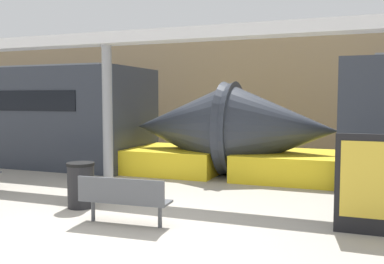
{
  "coord_description": "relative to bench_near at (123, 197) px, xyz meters",
  "views": [
    {
      "loc": [
        3.51,
        -5.84,
        2.15
      ],
      "look_at": [
        0.11,
        3.17,
        1.4
      ],
      "focal_mm": 40.0,
      "sensor_mm": 36.0,
      "label": 1
    }
  ],
  "objects": [
    {
      "name": "canopy_beam",
      "position": [
        -2.23,
        3.13,
        3.15
      ],
      "size": [
        28.0,
        0.6,
        0.28
      ],
      "primitive_type": "cube",
      "color": "silver",
      "rests_on": "support_column_near"
    },
    {
      "name": "bench_near",
      "position": [
        0.0,
        0.0,
        0.0
      ],
      "size": [
        1.6,
        0.53,
        0.83
      ],
      "rotation": [
        0.0,
        0.0,
        0.06
      ],
      "color": "#4C4F54",
      "rests_on": "ground_plane"
    },
    {
      "name": "station_wall",
      "position": [
        0.09,
        10.85,
        2.01
      ],
      "size": [
        56.0,
        0.2,
        5.0
      ],
      "primitive_type": "cube",
      "color": "#9E8460",
      "rests_on": "ground_plane"
    },
    {
      "name": "ground_plane",
      "position": [
        0.09,
        -0.41,
        -0.49
      ],
      "size": [
        60.0,
        60.0,
        0.0
      ],
      "primitive_type": "plane",
      "color": "#A8A093"
    },
    {
      "name": "support_column_near",
      "position": [
        -2.23,
        3.13,
        1.26
      ],
      "size": [
        0.25,
        0.25,
        3.5
      ],
      "primitive_type": "cylinder",
      "color": "gray",
      "rests_on": "ground_plane"
    },
    {
      "name": "trash_bin",
      "position": [
        -1.4,
        0.78,
        -0.04
      ],
      "size": [
        0.55,
        0.55,
        0.89
      ],
      "color": "black",
      "rests_on": "ground_plane"
    },
    {
      "name": "poster_board",
      "position": [
        3.93,
        0.92,
        0.32
      ],
      "size": [
        1.16,
        0.07,
        1.6
      ],
      "color": "black",
      "rests_on": "ground_plane"
    }
  ]
}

